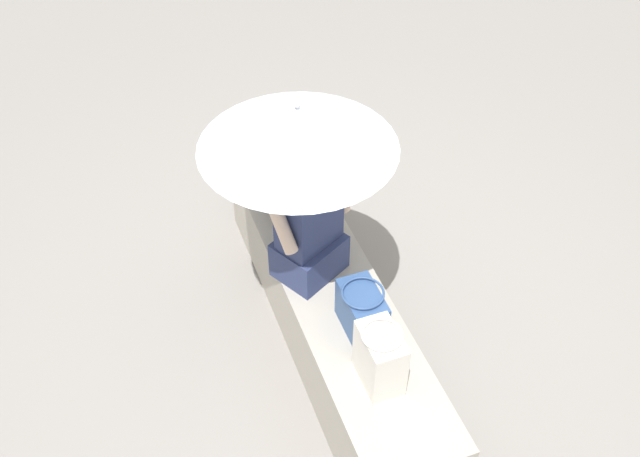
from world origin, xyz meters
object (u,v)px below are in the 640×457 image
Objects in this scene: tote_bag_canvas at (380,357)px; parasol at (298,128)px; handbag_black at (290,194)px; shoulder_bag_spare at (362,310)px; person_seated at (309,217)px.

parasol is at bearing -173.40° from tote_bag_canvas.
parasol is 0.89m from handbag_black.
parasol is 0.95m from shoulder_bag_spare.
handbag_black is (-0.49, 0.05, -0.26)m from person_seated.
person_seated is 3.35× the size of handbag_black.
shoulder_bag_spare is (-0.31, 0.04, -0.04)m from tote_bag_canvas.
shoulder_bag_spare is at bearing 172.47° from tote_bag_canvas.
tote_bag_canvas is at bearing 0.68° from handbag_black.
tote_bag_canvas is at bearing 5.12° from person_seated.
tote_bag_canvas reaches higher than handbag_black.
person_seated is 2.69× the size of tote_bag_canvas.
parasol reaches higher than person_seated.
parasol reaches higher than handbag_black.
handbag_black is at bearing 169.35° from parasol.
tote_bag_canvas is (0.77, 0.07, -0.23)m from person_seated.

